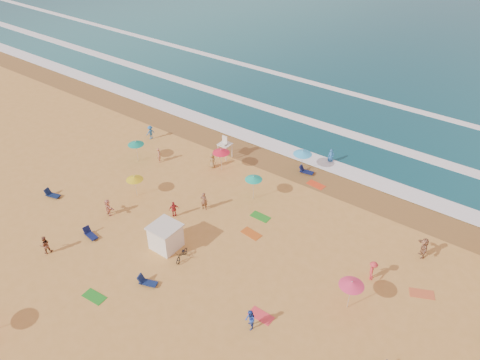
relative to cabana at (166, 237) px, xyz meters
The scene contains 11 objects.
ground 4.53m from the cabana, 45.68° to the left, with size 220.00×220.00×0.00m, color gold.
wet_sand 15.99m from the cabana, 78.86° to the left, with size 220.00×220.00×0.00m, color olive.
surf_foam 24.69m from the cabana, 82.82° to the left, with size 200.00×18.70×0.05m.
cabana is the anchor object (origin of this frame).
cabana_roof 1.06m from the cabana, 135.00° to the left, with size 2.20×2.20×0.12m, color silver.
bicycle 2.00m from the cabana, ahead, with size 0.59×1.68×0.88m, color black.
lifeguard_stand 14.01m from the cabana, 108.34° to the left, with size 1.20×1.20×2.10m, color white, non-canonical shape.
beach_umbrellas 9.45m from the cabana, 21.50° to the left, with size 57.61×30.72×0.80m.
loungers 9.20m from the cabana, ahead, with size 39.06×21.94×0.34m.
towels 5.72m from the cabana, ahead, with size 51.31×27.20×0.03m.
beachgoers 6.62m from the cabana, 61.67° to the left, with size 48.33×25.57×2.01m.
Camera 1 is at (17.78, -21.83, 25.57)m, focal length 35.00 mm.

